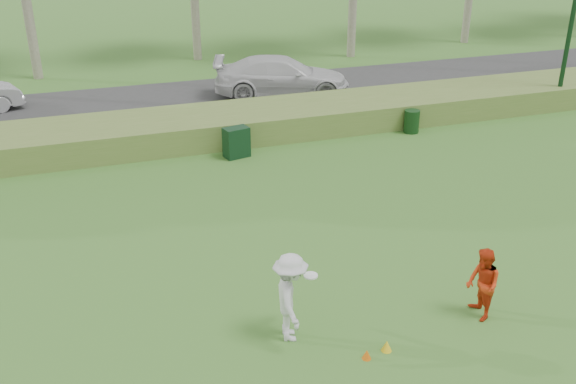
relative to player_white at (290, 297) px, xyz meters
name	(u,v)px	position (x,y,z in m)	size (l,w,h in m)	color
ground	(355,333)	(1.23, -0.29, -0.90)	(120.00, 120.00, 0.00)	#316722
reed_strip	(214,126)	(1.23, 11.71, -0.45)	(80.00, 3.00, 0.90)	#53722D
park_road	(188,100)	(1.23, 16.71, -0.87)	(80.00, 6.00, 0.06)	#2D2D2D
player_white	(290,297)	(0.00, 0.00, 0.00)	(0.98, 1.27, 1.80)	silver
player_red	(483,284)	(3.82, -0.61, -0.14)	(0.74, 0.57, 1.51)	red
cone_orange	(367,354)	(1.11, -1.07, -0.80)	(0.17, 0.17, 0.19)	#E2600B
cone_yellow	(387,346)	(1.56, -0.98, -0.79)	(0.20, 0.20, 0.22)	yellow
utility_cabinet	(236,142)	(1.50, 9.65, -0.40)	(0.80, 0.50, 1.00)	black
trash_bin	(412,121)	(8.13, 9.95, -0.48)	(0.55, 0.55, 0.83)	black
car_right	(282,76)	(5.18, 15.94, -0.01)	(2.32, 5.70, 1.65)	silver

